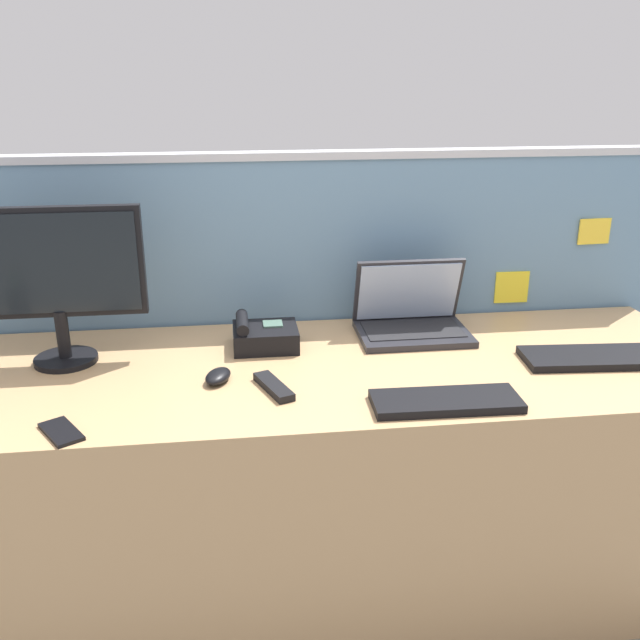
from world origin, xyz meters
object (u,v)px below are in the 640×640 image
(desktop_monitor, at_px, (55,273))
(computer_mouse_right_hand, at_px, (218,376))
(desk_phone, at_px, (263,336))
(keyboard_main, at_px, (590,358))
(laptop, at_px, (411,315))
(cell_phone_black_slab, at_px, (61,432))
(tv_remote, at_px, (274,387))
(keyboard_spare, at_px, (446,401))

(desktop_monitor, bearing_deg, computer_mouse_right_hand, -24.69)
(desk_phone, height_order, keyboard_main, desk_phone)
(laptop, bearing_deg, cell_phone_black_slab, -151.05)
(computer_mouse_right_hand, bearing_deg, laptop, 48.14)
(computer_mouse_right_hand, relative_size, tv_remote, 0.59)
(desktop_monitor, relative_size, cell_phone_black_slab, 3.62)
(keyboard_main, xyz_separation_m, keyboard_spare, (-0.49, -0.22, 0.00))
(desktop_monitor, bearing_deg, cell_phone_black_slab, -80.39)
(tv_remote, bearing_deg, keyboard_spare, -39.31)
(desktop_monitor, relative_size, computer_mouse_right_hand, 4.79)
(desktop_monitor, xyz_separation_m, cell_phone_black_slab, (0.07, -0.44, -0.26))
(computer_mouse_right_hand, xyz_separation_m, tv_remote, (0.14, -0.07, -0.01))
(desk_phone, distance_m, computer_mouse_right_hand, 0.27)
(laptop, height_order, keyboard_spare, laptop)
(laptop, height_order, keyboard_main, laptop)
(keyboard_main, bearing_deg, laptop, 151.54)
(tv_remote, bearing_deg, desk_phone, 71.25)
(desktop_monitor, bearing_deg, laptop, 5.15)
(desktop_monitor, relative_size, tv_remote, 2.82)
(cell_phone_black_slab, bearing_deg, desk_phone, 11.74)
(desktop_monitor, xyz_separation_m, tv_remote, (0.57, -0.27, -0.25))
(desktop_monitor, height_order, keyboard_spare, desktop_monitor)
(computer_mouse_right_hand, bearing_deg, keyboard_main, 22.40)
(laptop, height_order, tv_remote, laptop)
(desktop_monitor, height_order, laptop, desktop_monitor)
(desk_phone, relative_size, keyboard_main, 0.50)
(desk_phone, relative_size, keyboard_spare, 0.52)
(desk_phone, xyz_separation_m, tv_remote, (0.01, -0.30, -0.03))
(laptop, distance_m, keyboard_main, 0.54)
(desk_phone, xyz_separation_m, cell_phone_black_slab, (-0.49, -0.47, -0.03))
(keyboard_spare, xyz_separation_m, cell_phone_black_slab, (-0.92, -0.02, -0.01))
(laptop, xyz_separation_m, tv_remote, (-0.46, -0.36, -0.05))
(laptop, xyz_separation_m, desk_phone, (-0.46, -0.06, -0.02))
(desk_phone, bearing_deg, computer_mouse_right_hand, -120.39)
(laptop, xyz_separation_m, keyboard_spare, (-0.04, -0.50, -0.05))
(keyboard_main, distance_m, cell_phone_black_slab, 1.42)
(desktop_monitor, relative_size, desk_phone, 2.51)
(desktop_monitor, distance_m, computer_mouse_right_hand, 0.53)
(laptop, distance_m, cell_phone_black_slab, 1.09)
(laptop, distance_m, desk_phone, 0.47)
(desk_phone, xyz_separation_m, keyboard_main, (0.91, -0.23, -0.03))
(desktop_monitor, height_order, keyboard_main, desktop_monitor)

